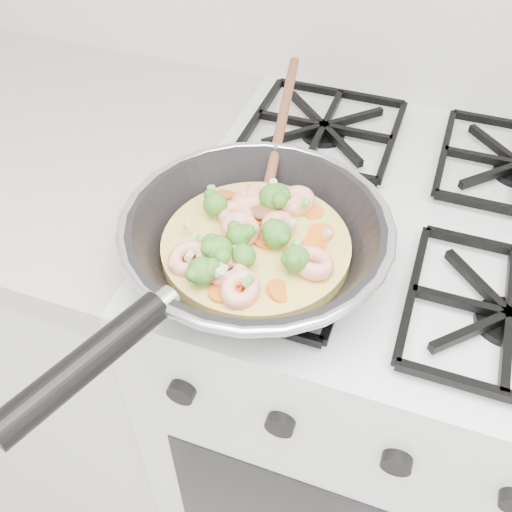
% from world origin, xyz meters
% --- Properties ---
extents(stove, '(0.60, 0.60, 0.92)m').
position_xyz_m(stove, '(0.00, 1.70, 0.46)').
color(stove, white).
rests_on(stove, ground).
extents(counter_left, '(1.00, 0.60, 0.90)m').
position_xyz_m(counter_left, '(-0.80, 1.70, 0.45)').
color(counter_left, white).
rests_on(counter_left, ground).
extents(skillet, '(0.33, 0.66, 0.10)m').
position_xyz_m(skillet, '(-0.15, 1.53, 0.96)').
color(skillet, black).
rests_on(skillet, stove).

